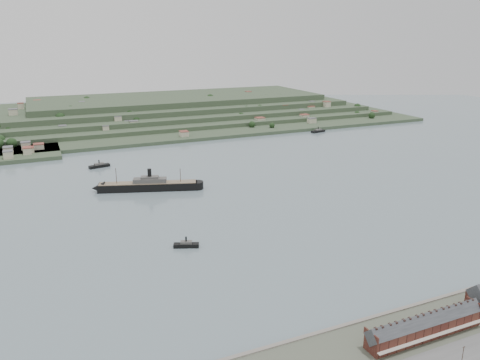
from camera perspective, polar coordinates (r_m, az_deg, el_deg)
name	(u,v)px	position (r m, az deg, el deg)	size (l,w,h in m)	color
ground	(263,207)	(344.44, 2.79, -3.28)	(1400.00, 1400.00, 0.00)	slate
near_shore	(479,359)	(213.64, 27.14, -18.85)	(220.00, 80.00, 2.60)	#4C5142
terrace_row	(425,326)	(213.61, 21.60, -16.20)	(55.60, 9.80, 11.07)	#471F19
far_peninsula	(162,112)	(711.28, -9.53, 8.15)	(760.00, 309.00, 30.00)	#32462E
steamship	(145,186)	(386.66, -11.46, -0.68)	(87.22, 36.53, 21.56)	black
tugboat	(186,245)	(281.63, -6.57, -7.83)	(15.37, 9.23, 6.73)	black
ferry_west	(99,166)	(466.02, -16.77, 1.69)	(20.24, 9.22, 7.33)	black
ferry_east	(318,131)	(620.68, 9.50, 5.92)	(20.47, 8.53, 7.45)	black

